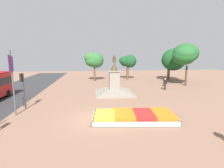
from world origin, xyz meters
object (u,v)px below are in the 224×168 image
object	(u,v)px
statue_monument	(114,87)
banner_pole	(13,80)
flower_planter	(135,117)
traffic_light_mid_block	(23,84)
pedestrian_with_handbag	(165,83)
kerb_bollard_north	(23,101)

from	to	relation	value
statue_monument	banner_pole	size ratio (longest dim) A/B	0.92
flower_planter	traffic_light_mid_block	size ratio (longest dim) A/B	2.00
traffic_light_mid_block	flower_planter	bearing A→B (deg)	-21.48
pedestrian_with_handbag	kerb_bollard_north	bearing A→B (deg)	-159.44
kerb_bollard_north	traffic_light_mid_block	bearing A→B (deg)	-64.55
flower_planter	banner_pole	world-z (taller)	banner_pole
flower_planter	kerb_bollard_north	distance (m)	11.66
banner_pole	pedestrian_with_handbag	size ratio (longest dim) A/B	3.21
kerb_bollard_north	statue_monument	bearing A→B (deg)	25.40
pedestrian_with_handbag	kerb_bollard_north	xyz separation A→B (m)	(-18.03, -6.76, -0.45)
pedestrian_with_handbag	kerb_bollard_north	size ratio (longest dim) A/B	1.66
statue_monument	kerb_bollard_north	xyz separation A→B (m)	(-10.00, -4.75, -0.42)
banner_pole	flower_planter	bearing A→B (deg)	-12.34
traffic_light_mid_block	banner_pole	size ratio (longest dim) A/B	0.62
banner_pole	kerb_bollard_north	bearing A→B (deg)	96.33
statue_monument	traffic_light_mid_block	bearing A→B (deg)	-149.58
flower_planter	kerb_bollard_north	size ratio (longest dim) A/B	6.65
traffic_light_mid_block	kerb_bollard_north	bearing A→B (deg)	115.45
kerb_bollard_north	pedestrian_with_handbag	bearing A→B (deg)	20.56
flower_planter	statue_monument	xyz separation A→B (m)	(-0.59, 9.63, 0.71)
flower_planter	banner_pole	size ratio (longest dim) A/B	1.25
statue_monument	pedestrian_with_handbag	xyz separation A→B (m)	(8.02, 2.01, 0.03)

